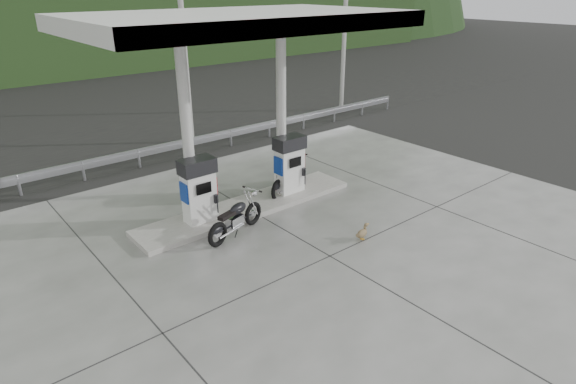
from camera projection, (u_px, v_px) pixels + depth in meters
ground at (303, 241)px, 12.64m from camera, size 160.00×160.00×0.00m
forecourt_apron at (303, 241)px, 12.64m from camera, size 18.00×14.00×0.02m
pump_island at (248, 207)px, 14.37m from camera, size 7.00×1.40×0.15m
gas_pump_left at (199, 190)px, 13.05m from camera, size 0.95×0.55×1.80m
gas_pump_right at (290, 164)px, 14.91m from camera, size 0.95×0.55×1.80m
canopy_column_left at (187, 130)px, 12.69m from camera, size 0.30×0.30×5.00m
canopy_column_right at (281, 111)px, 14.56m from camera, size 0.30×0.30×5.00m
canopy_roof at (242, 20)px, 12.26m from camera, size 8.50×5.00×0.40m
guardrail at (163, 144)px, 18.01m from camera, size 26.00×0.16×1.42m
road at (128, 140)px, 20.77m from camera, size 60.00×7.00×0.01m
utility_pole_b at (184, 45)px, 18.92m from camera, size 0.22×0.22×8.00m
utility_pole_c at (344, 31)px, 24.17m from camera, size 0.22×0.22×8.00m
tree_band at (13, 35)px, 32.65m from camera, size 80.00×6.00×6.00m
motorcycle_left at (236, 219)px, 12.77m from camera, size 2.10×1.17×0.95m
motorcycle_right at (288, 178)px, 15.43m from camera, size 2.11×1.42×0.96m
duck at (362, 234)px, 12.61m from camera, size 0.52×0.25×0.36m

